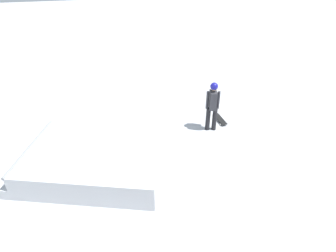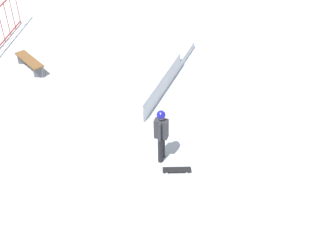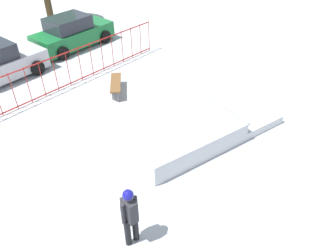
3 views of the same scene
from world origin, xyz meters
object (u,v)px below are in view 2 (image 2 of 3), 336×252
park_bench (30,62)px  skateboard (177,170)px  skate_ramp (135,73)px  skater (161,132)px

park_bench → skateboard: bearing=-133.2°
skateboard → skate_ramp: bearing=105.3°
skateboard → park_bench: 7.80m
skater → park_bench: (4.81, 5.23, -0.65)m
skate_ramp → skater: 4.48m
skater → skate_ramp: bearing=118.0°
skater → skateboard: 1.16m
skateboard → park_bench: size_ratio=0.56×
skater → skateboard: skater is taller
park_bench → skater: bearing=-132.6°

